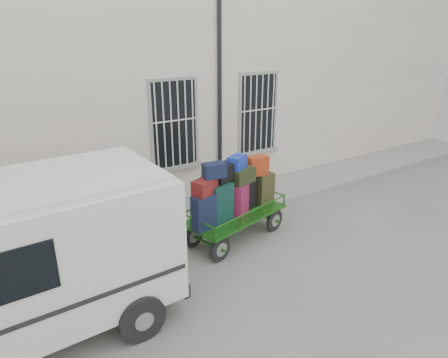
% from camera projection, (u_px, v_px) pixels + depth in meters
% --- Properties ---
extents(ground, '(80.00, 80.00, 0.00)m').
position_uv_depth(ground, '(254.00, 246.00, 8.89)').
color(ground, slate).
rests_on(ground, ground).
extents(building, '(24.00, 5.15, 6.00)m').
position_uv_depth(building, '(148.00, 83.00, 12.16)').
color(building, beige).
rests_on(building, ground).
extents(sidewalk, '(24.00, 1.70, 0.15)m').
position_uv_depth(sidewalk, '(205.00, 209.00, 10.60)').
color(sidewalk, gray).
rests_on(sidewalk, ground).
extents(luggage_cart, '(2.89, 1.62, 1.99)m').
position_uv_depth(luggage_cart, '(234.00, 197.00, 8.84)').
color(luggage_cart, black).
rests_on(luggage_cart, ground).
extents(van, '(5.10, 2.44, 2.53)m').
position_uv_depth(van, '(0.00, 260.00, 5.67)').
color(van, white).
rests_on(van, ground).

